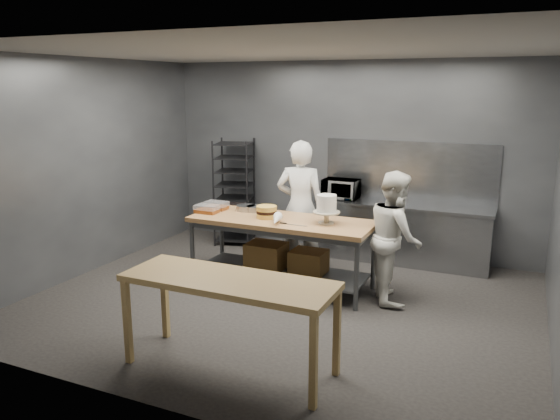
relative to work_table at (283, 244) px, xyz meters
name	(u,v)px	position (x,y,z in m)	size (l,w,h in m)	color
ground	(282,302)	(0.22, -0.52, -0.57)	(6.00, 6.00, 0.00)	black
back_wall	(346,157)	(0.22, 1.98, 0.93)	(6.00, 0.04, 3.00)	#4C4F54
work_table	(283,244)	(0.00, 0.00, 0.00)	(2.40, 0.90, 0.92)	brown
near_counter	(229,287)	(0.44, -2.20, 0.24)	(2.00, 0.70, 0.90)	olive
back_counter	(402,233)	(1.22, 1.66, -0.12)	(2.60, 0.60, 0.90)	slate
splashback_panel	(409,171)	(1.22, 1.96, 0.78)	(2.60, 0.02, 0.90)	slate
speed_rack	(234,193)	(-1.59, 1.58, 0.28)	(0.76, 0.79, 1.75)	black
chef_behind	(300,207)	(-0.03, 0.68, 0.37)	(0.69, 0.45, 1.88)	white
chef_right	(395,237)	(1.45, 0.13, 0.24)	(0.79, 0.61, 1.62)	silver
microwave	(341,189)	(0.25, 1.66, 0.48)	(0.54, 0.37, 0.30)	black
frosted_cake_stand	(327,206)	(0.61, -0.01, 0.58)	(0.34, 0.34, 0.37)	#B1A78D
layer_cake	(267,212)	(-0.21, -0.04, 0.43)	(0.27, 0.27, 0.16)	gold
cake_pans	(250,208)	(-0.59, 0.23, 0.39)	(0.40, 0.27, 0.07)	gray
piping_bag	(276,220)	(0.05, -0.31, 0.41)	(0.12, 0.12, 0.38)	white
offset_spatula	(290,224)	(0.21, -0.24, 0.35)	(0.36, 0.02, 0.02)	slate
pastry_clamshells	(212,207)	(-1.08, 0.01, 0.40)	(0.32, 0.45, 0.11)	#9B521F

